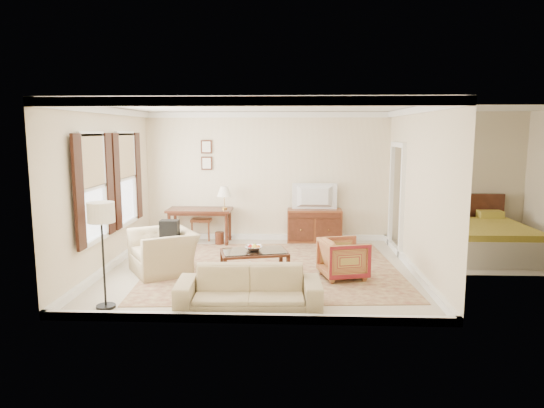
# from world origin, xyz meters

# --- Properties ---
(room_shell) EXTENTS (5.51, 5.01, 2.91)m
(room_shell) POSITION_xyz_m (0.00, 0.00, 2.47)
(room_shell) COLOR beige
(room_shell) RESTS_ON ground
(annex_bedroom) EXTENTS (3.00, 2.70, 2.90)m
(annex_bedroom) POSITION_xyz_m (4.49, 1.15, 0.34)
(annex_bedroom) COLOR beige
(annex_bedroom) RESTS_ON ground
(window_front) EXTENTS (0.12, 1.56, 1.80)m
(window_front) POSITION_xyz_m (-2.70, -0.70, 1.55)
(window_front) COLOR #CCB284
(window_front) RESTS_ON room_shell
(window_rear) EXTENTS (0.12, 1.56, 1.80)m
(window_rear) POSITION_xyz_m (-2.70, 0.90, 1.55)
(window_rear) COLOR #CCB284
(window_rear) RESTS_ON room_shell
(doorway) EXTENTS (0.10, 1.12, 2.25)m
(doorway) POSITION_xyz_m (2.71, 1.50, 1.08)
(doorway) COLOR white
(doorway) RESTS_ON room_shell
(rug) EXTENTS (4.70, 4.10, 0.01)m
(rug) POSITION_xyz_m (0.22, 0.06, 0.01)
(rug) COLOR maroon
(rug) RESTS_ON room_shell
(writing_desk) EXTENTS (1.41, 0.70, 0.77)m
(writing_desk) POSITION_xyz_m (-1.47, 2.05, 0.66)
(writing_desk) COLOR #502516
(writing_desk) RESTS_ON room_shell
(desk_chair) EXTENTS (0.48, 0.48, 1.05)m
(desk_chair) POSITION_xyz_m (-1.50, 2.40, 0.53)
(desk_chair) COLOR brown
(desk_chair) RESTS_ON room_shell
(desk_lamp) EXTENTS (0.32, 0.32, 0.50)m
(desk_lamp) POSITION_xyz_m (-0.92, 2.05, 1.02)
(desk_lamp) COLOR silver
(desk_lamp) RESTS_ON writing_desk
(framed_prints) EXTENTS (0.25, 0.04, 0.68)m
(framed_prints) POSITION_xyz_m (-1.37, 2.47, 1.94)
(framed_prints) COLOR #502516
(framed_prints) RESTS_ON room_shell
(sideboard) EXTENTS (1.21, 0.46, 0.74)m
(sideboard) POSITION_xyz_m (1.07, 2.24, 0.37)
(sideboard) COLOR brown
(sideboard) RESTS_ON room_shell
(tv) EXTENTS (0.95, 0.55, 0.12)m
(tv) POSITION_xyz_m (1.07, 2.22, 1.22)
(tv) COLOR black
(tv) RESTS_ON sideboard
(coffee_table) EXTENTS (1.23, 0.89, 0.47)m
(coffee_table) POSITION_xyz_m (-0.07, -0.47, 0.36)
(coffee_table) COLOR #502516
(coffee_table) RESTS_ON room_shell
(fruit_bowl) EXTENTS (0.42, 0.42, 0.10)m
(fruit_bowl) POSITION_xyz_m (-0.08, -0.47, 0.52)
(fruit_bowl) COLOR silver
(fruit_bowl) RESTS_ON coffee_table
(book_a) EXTENTS (0.23, 0.21, 0.38)m
(book_a) POSITION_xyz_m (-0.23, -0.41, 0.18)
(book_a) COLOR brown
(book_a) RESTS_ON coffee_table
(book_b) EXTENTS (0.28, 0.09, 0.38)m
(book_b) POSITION_xyz_m (0.13, -0.45, 0.18)
(book_b) COLOR brown
(book_b) RESTS_ON coffee_table
(striped_armchair) EXTENTS (0.83, 0.86, 0.74)m
(striped_armchair) POSITION_xyz_m (1.44, -0.45, 0.37)
(striped_armchair) COLOR maroon
(striped_armchair) RESTS_ON room_shell
(club_armchair) EXTENTS (1.23, 1.36, 1.00)m
(club_armchair) POSITION_xyz_m (-1.69, -0.24, 0.50)
(club_armchair) COLOR tan
(club_armchair) RESTS_ON room_shell
(backpack) EXTENTS (0.29, 0.36, 0.40)m
(backpack) POSITION_xyz_m (-1.59, -0.16, 0.75)
(backpack) COLOR black
(backpack) RESTS_ON club_armchair
(sofa) EXTENTS (2.03, 0.67, 0.79)m
(sofa) POSITION_xyz_m (-0.03, -1.97, 0.39)
(sofa) COLOR tan
(sofa) RESTS_ON room_shell
(floor_lamp) EXTENTS (0.37, 0.37, 1.51)m
(floor_lamp) POSITION_xyz_m (-2.05, -2.01, 1.26)
(floor_lamp) COLOR black
(floor_lamp) RESTS_ON room_shell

